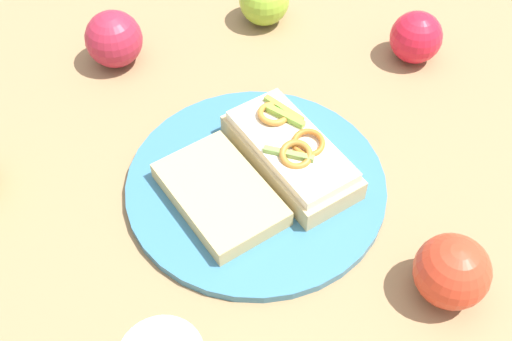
% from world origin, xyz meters
% --- Properties ---
extents(ground_plane, '(2.00, 2.00, 0.00)m').
position_xyz_m(ground_plane, '(0.00, 0.00, 0.00)').
color(ground_plane, '#90704B').
rests_on(ground_plane, ground).
extents(plate, '(0.30, 0.30, 0.01)m').
position_xyz_m(plate, '(0.00, 0.00, 0.01)').
color(plate, teal).
rests_on(plate, ground_plane).
extents(sandwich, '(0.11, 0.19, 0.05)m').
position_xyz_m(sandwich, '(0.05, 0.01, 0.03)').
color(sandwich, tan).
rests_on(sandwich, plate).
extents(bread_slice_side, '(0.12, 0.16, 0.02)m').
position_xyz_m(bread_slice_side, '(-0.05, -0.01, 0.02)').
color(bread_slice_side, tan).
rests_on(bread_slice_side, plate).
extents(apple_0, '(0.09, 0.09, 0.07)m').
position_xyz_m(apple_0, '(0.15, 0.28, 0.04)').
color(apple_0, '#8FB931').
rests_on(apple_0, ground_plane).
extents(apple_1, '(0.09, 0.09, 0.07)m').
position_xyz_m(apple_1, '(0.30, 0.11, 0.04)').
color(apple_1, red).
rests_on(apple_1, ground_plane).
extents(apple_3, '(0.11, 0.11, 0.08)m').
position_xyz_m(apple_3, '(-0.08, 0.28, 0.04)').
color(apple_3, '#A92238').
rests_on(apple_3, ground_plane).
extents(apple_5, '(0.09, 0.09, 0.08)m').
position_xyz_m(apple_5, '(0.12, -0.21, 0.04)').
color(apple_5, red).
rests_on(apple_5, ground_plane).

